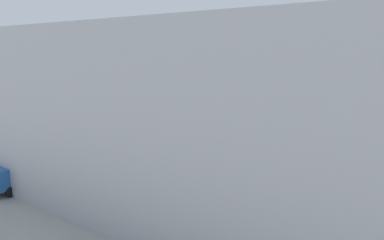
% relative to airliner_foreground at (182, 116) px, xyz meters
% --- Properties ---
extents(ground, '(240.00, 320.00, 0.20)m').
position_rel_airliner_foreground_xyz_m(ground, '(6.46, 32.92, -3.49)').
color(ground, '#999993').
extents(terminal_building, '(4.00, 62.69, 13.92)m').
position_rel_airliner_foreground_xyz_m(terminal_building, '(-22.42, -15.89, 3.57)').
color(terminal_building, '#99999E').
rests_on(terminal_building, ground).
extents(airliner_foreground, '(34.52, 41.63, 11.90)m').
position_rel_airliner_foreground_xyz_m(airliner_foreground, '(0.00, 0.00, 0.00)').
color(airliner_foreground, silver).
rests_on(airliner_foreground, ground).
extents(airliner_mid_apron, '(31.26, 37.78, 10.78)m').
position_rel_airliner_foreground_xyz_m(airliner_mid_apron, '(26.57, 42.49, -0.32)').
color(airliner_mid_apron, white).
rests_on(airliner_mid_apron, ground).
extents(service_truck_fuel, '(6.79, 2.68, 2.88)m').
position_rel_airliner_foreground_xyz_m(service_truck_fuel, '(-0.80, -22.46, -1.79)').
color(service_truck_fuel, white).
rests_on(service_truck_fuel, ground).
extents(service_truck_catering, '(6.14, 5.83, 2.68)m').
position_rel_airliner_foreground_xyz_m(service_truck_catering, '(-15.01, -6.43, -2.22)').
color(service_truck_catering, '#338C3F').
rests_on(service_truck_catering, ground).
extents(service_truck_pushback, '(5.82, 2.87, 2.40)m').
position_rel_airliner_foreground_xyz_m(service_truck_pushback, '(-23.17, 0.51, -2.00)').
color(service_truck_pushback, '#2659A5').
rests_on(service_truck_pushback, ground).
extents(cargo_container_near, '(1.74, 1.74, 1.98)m').
position_rel_airliner_foreground_xyz_m(cargo_container_near, '(-0.61, -14.72, -2.46)').
color(cargo_container_near, '#333338').
rests_on(cargo_container_near, ground).
extents(cargo_container_mid, '(2.27, 2.27, 2.05)m').
position_rel_airliner_foreground_xyz_m(cargo_container_mid, '(-10.30, 1.19, -2.42)').
color(cargo_container_mid, '#333338').
rests_on(cargo_container_mid, ground).
extents(crew_marshaller, '(0.55, 0.43, 1.62)m').
position_rel_airliner_foreground_xyz_m(crew_marshaller, '(-6.69, 0.91, -2.44)').
color(crew_marshaller, '#191E33').
rests_on(crew_marshaller, ground).
extents(crew_loader_left, '(0.62, 0.30, 1.67)m').
position_rel_airliner_foreground_xyz_m(crew_loader_left, '(-10.01, -1.16, -2.40)').
color(crew_loader_left, '#191E33').
rests_on(crew_loader_left, ground).
extents(crew_loader_right, '(0.45, 0.53, 1.69)m').
position_rel_airliner_foreground_xyz_m(crew_loader_right, '(-14.51, 8.53, -2.39)').
color(crew_loader_right, '#191E33').
rests_on(crew_loader_right, ground).
extents(apron_guide_line, '(0.30, 60.00, 0.01)m').
position_rel_airliner_foreground_xyz_m(apron_guide_line, '(-1.89, -4.44, -3.39)').
color(apron_guide_line, yellow).
rests_on(apron_guide_line, ground).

